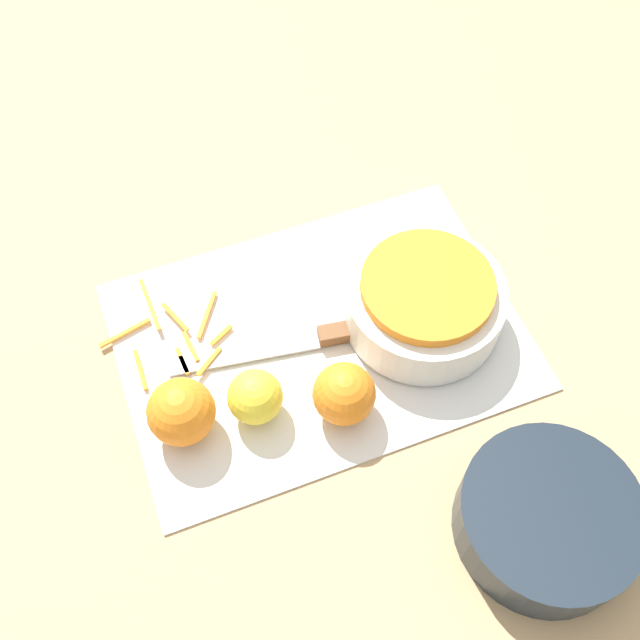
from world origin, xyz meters
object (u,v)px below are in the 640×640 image
(bowl_dark, at_px, (547,519))
(knife, at_px, (326,336))
(bowl_speckled, at_px, (424,301))
(orange_left, at_px, (181,412))
(lemon, at_px, (255,397))
(orange_right, at_px, (344,394))

(bowl_dark, bearing_deg, knife, -66.25)
(bowl_dark, bearing_deg, bowl_speckled, -88.27)
(orange_left, relative_size, lemon, 1.20)
(bowl_speckled, relative_size, orange_right, 2.68)
(knife, relative_size, orange_right, 3.91)
(bowl_dark, xyz_separation_m, orange_right, (0.13, -0.19, 0.01))
(bowl_dark, relative_size, lemon, 2.95)
(orange_left, bearing_deg, lemon, 174.21)
(knife, height_order, orange_left, orange_left)
(lemon, bearing_deg, bowl_speckled, -168.73)
(bowl_dark, relative_size, orange_left, 2.46)
(orange_left, height_order, lemon, orange_left)
(bowl_dark, height_order, lemon, lemon)
(orange_left, distance_m, orange_right, 0.17)
(orange_left, xyz_separation_m, orange_right, (-0.16, 0.04, -0.00))
(bowl_dark, xyz_separation_m, knife, (0.12, -0.27, -0.02))
(bowl_dark, distance_m, knife, 0.30)
(knife, bearing_deg, orange_left, 23.68)
(bowl_dark, bearing_deg, lemon, -44.79)
(orange_right, bearing_deg, knife, -98.95)
(orange_left, xyz_separation_m, lemon, (-0.08, 0.01, -0.01))
(bowl_dark, relative_size, knife, 0.67)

